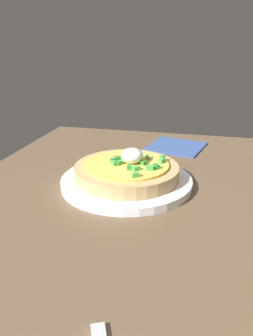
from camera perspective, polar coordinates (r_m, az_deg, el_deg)
dining_table at (r=56.64cm, az=7.04°, el=-7.93°), size 92.08×80.38×3.12cm
plate at (r=62.83cm, az=0.00°, el=-2.32°), size 25.16×25.16×1.46cm
pizza at (r=61.94cm, az=0.06°, el=-0.38°), size 19.92×19.92×5.83cm
napkin at (r=86.10cm, az=8.67°, el=3.77°), size 16.24×16.24×0.40cm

